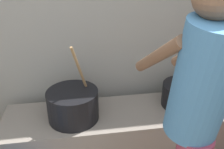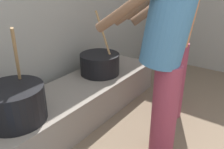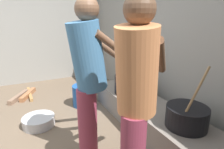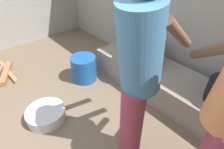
{
  "view_description": "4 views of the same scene",
  "coord_description": "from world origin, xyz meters",
  "views": [
    {
      "loc": [
        -0.2,
        -0.22,
        1.7
      ],
      "look_at": [
        0.03,
        1.27,
        0.96
      ],
      "focal_mm": 38.37,
      "sensor_mm": 36.0,
      "label": 1
    },
    {
      "loc": [
        -1.09,
        0.15,
        1.41
      ],
      "look_at": [
        0.42,
        1.24,
        0.6
      ],
      "focal_mm": 37.55,
      "sensor_mm": 36.0,
      "label": 2
    },
    {
      "loc": [
        2.08,
        0.2,
        1.47
      ],
      "look_at": [
        0.47,
        0.99,
        0.93
      ],
      "focal_mm": 29.95,
      "sensor_mm": 36.0,
      "label": 3
    },
    {
      "loc": [
        1.11,
        -0.09,
        1.72
      ],
      "look_at": [
        0.1,
        0.79,
        0.74
      ],
      "focal_mm": 29.99,
      "sensor_mm": 36.0,
      "label": 4
    }
  ],
  "objects": [
    {
      "name": "cooking_pot_secondary",
      "position": [
        0.83,
        1.7,
        0.47
      ],
      "size": [
        0.44,
        0.44,
        0.68
      ],
      "color": "black",
      "rests_on": "hearth_ledge"
    },
    {
      "name": "cook_in_blue_shirt",
      "position": [
        0.42,
        0.76,
        0.96
      ],
      "size": [
        0.42,
        0.72,
        1.67
      ],
      "color": "#8C3347",
      "rests_on": "ground_plane"
    },
    {
      "name": "cooking_pot_main",
      "position": [
        -0.27,
        1.66,
        0.49
      ],
      "size": [
        0.47,
        0.47,
        0.73
      ],
      "color": "black",
      "rests_on": "hearth_ledge"
    },
    {
      "name": "block_enclosure_rear",
      "position": [
        0.0,
        2.2,
        1.2
      ],
      "size": [
        5.63,
        0.2,
        2.39
      ],
      "primitive_type": "cube",
      "color": "gray",
      "rests_on": "ground_plane"
    },
    {
      "name": "hearth_ledge",
      "position": [
        0.28,
        1.68,
        0.18
      ],
      "size": [
        2.45,
        0.6,
        0.35
      ],
      "primitive_type": "cube",
      "color": "slate",
      "rests_on": "ground_plane"
    }
  ]
}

